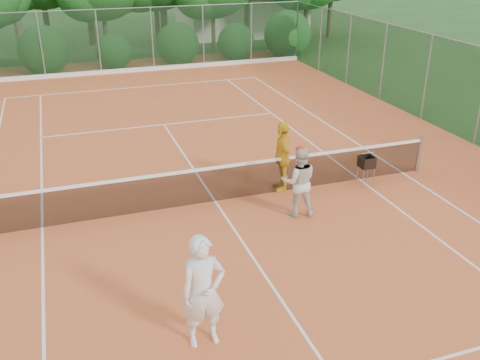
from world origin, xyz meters
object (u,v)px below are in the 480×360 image
at_px(player_center_grp, 299,181).
at_px(player_yellow, 282,156).
at_px(ball_hopper, 367,162).
at_px(player_white, 203,292).

xyz_separation_m(player_center_grp, player_yellow, (0.19, 1.42, 0.07)).
xyz_separation_m(player_yellow, ball_hopper, (2.21, -0.49, -0.28)).
height_order(player_center_grp, player_yellow, player_yellow).
xyz_separation_m(player_white, player_center_grp, (3.27, 3.54, -0.12)).
distance_m(player_yellow, ball_hopper, 2.28).
distance_m(player_white, player_yellow, 6.05).
bearing_deg(ball_hopper, player_yellow, 155.97).
bearing_deg(ball_hopper, player_center_grp, -170.25).
height_order(player_white, player_center_grp, player_white).
bearing_deg(player_white, ball_hopper, 38.14).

